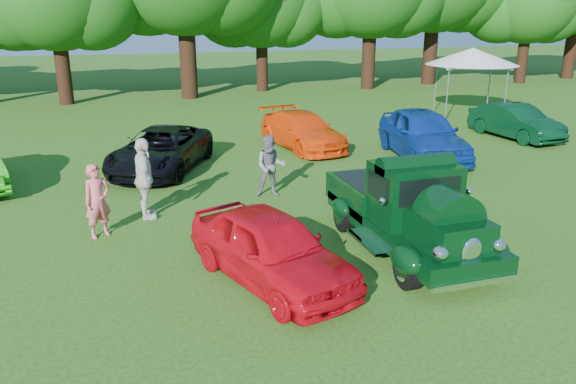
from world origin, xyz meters
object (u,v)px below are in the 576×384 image
object	(u,v)px
hero_pickup	(407,211)
red_convertible	(271,248)
back_car_blue	(423,134)
canopy_tent	(472,57)
spectator_white	(144,179)
back_car_green	(516,122)
spectator_pink	(98,201)
back_car_orange	(302,130)
spectator_grey	(270,166)
back_car_black	(161,150)

from	to	relation	value
hero_pickup	red_convertible	bearing A→B (deg)	-168.96
red_convertible	back_car_blue	size ratio (longest dim) A/B	0.80
canopy_tent	spectator_white	bearing A→B (deg)	-148.35
back_car_green	spectator_pink	xyz separation A→B (m)	(-15.27, -5.58, 0.16)
spectator_pink	back_car_orange	bearing A→B (deg)	17.45
spectator_grey	back_car_green	bearing A→B (deg)	35.05
back_car_green	canopy_tent	xyz separation A→B (m)	(1.16, 4.77, 2.06)
back_car_black	spectator_grey	xyz separation A→B (m)	(2.52, -3.45, 0.17)
back_car_black	canopy_tent	size ratio (longest dim) A/B	0.87
red_convertible	back_car_green	world-z (taller)	red_convertible
red_convertible	back_car_green	bearing A→B (deg)	16.47
spectator_grey	canopy_tent	xyz separation A→B (m)	(12.11, 8.76, 1.89)
back_car_black	red_convertible	bearing A→B (deg)	-55.68
hero_pickup	spectator_pink	world-z (taller)	hero_pickup
red_convertible	canopy_tent	bearing A→B (deg)	26.15
back_car_orange	back_car_blue	world-z (taller)	back_car_blue
back_car_blue	canopy_tent	size ratio (longest dim) A/B	0.90
hero_pickup	canopy_tent	distance (m)	16.72
spectator_white	back_car_orange	bearing A→B (deg)	-46.17
back_car_black	spectator_white	xyz separation A→B (m)	(-0.76, -4.17, 0.32)
red_convertible	spectator_grey	bearing A→B (deg)	55.15
back_car_green	hero_pickup	bearing A→B (deg)	-143.03
back_car_blue	canopy_tent	world-z (taller)	canopy_tent
hero_pickup	spectator_pink	distance (m)	6.56
spectator_white	canopy_tent	bearing A→B (deg)	-58.70
spectator_grey	back_car_orange	bearing A→B (deg)	77.44
spectator_white	spectator_grey	bearing A→B (deg)	-78.01
spectator_pink	back_car_blue	bearing A→B (deg)	-4.79
spectator_grey	spectator_white	xyz separation A→B (m)	(-3.27, -0.72, 0.15)
hero_pickup	red_convertible	distance (m)	3.12
back_car_green	spectator_white	bearing A→B (deg)	-166.18
canopy_tent	back_car_green	bearing A→B (deg)	-103.65
back_car_green	spectator_pink	bearing A→B (deg)	-164.45
canopy_tent	hero_pickup	bearing A→B (deg)	-128.80
back_car_green	spectator_white	distance (m)	14.99
red_convertible	back_car_black	world-z (taller)	red_convertible
back_car_black	spectator_white	size ratio (longest dim) A/B	2.42
hero_pickup	red_convertible	world-z (taller)	hero_pickup
back_car_black	spectator_pink	xyz separation A→B (m)	(-1.81, -5.03, 0.16)
back_car_black	spectator_grey	world-z (taller)	spectator_grey
spectator_pink	spectator_grey	xyz separation A→B (m)	(4.32, 1.58, 0.01)
spectator_pink	spectator_white	world-z (taller)	spectator_white
back_car_blue	spectator_pink	world-z (taller)	back_car_blue
red_convertible	hero_pickup	bearing A→B (deg)	-7.97
spectator_pink	canopy_tent	bearing A→B (deg)	6.13
back_car_orange	back_car_green	distance (m)	8.40
back_car_blue	spectator_white	bearing A→B (deg)	-151.33
hero_pickup	spectator_white	bearing A→B (deg)	145.17
back_car_green	spectator_grey	xyz separation A→B (m)	(-10.95, -4.00, 0.17)
spectator_grey	back_car_black	bearing A→B (deg)	141.11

